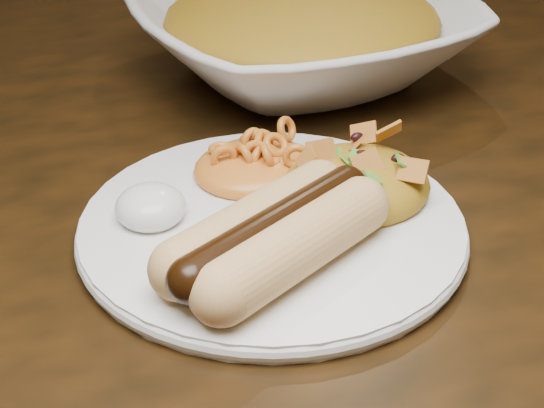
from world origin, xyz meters
name	(u,v)px	position (x,y,z in m)	size (l,w,h in m)	color
table	(65,253)	(0.00, 0.00, 0.66)	(1.60, 0.90, 0.75)	black
plate	(272,227)	(0.10, -0.17, 0.76)	(0.23, 0.23, 0.01)	silver
hotdog	(275,234)	(0.09, -0.21, 0.78)	(0.12, 0.11, 0.03)	#E8BE70
mac_and_cheese	(256,152)	(0.11, -0.11, 0.78)	(0.08, 0.07, 0.03)	orange
sour_cream	(150,200)	(0.04, -0.14, 0.77)	(0.04, 0.04, 0.03)	white
taco_salad	(357,171)	(0.16, -0.16, 0.78)	(0.09, 0.09, 0.04)	#CE3904
serving_bowl	(301,37)	(0.22, 0.05, 0.78)	(0.27, 0.27, 0.07)	silver
bowl_filling	(302,18)	(0.22, 0.05, 0.80)	(0.23, 0.23, 0.06)	#CE3904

